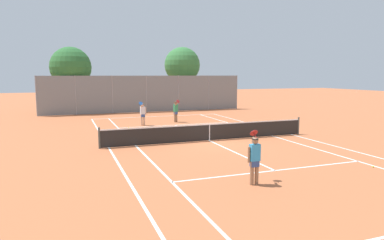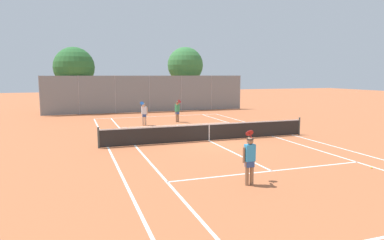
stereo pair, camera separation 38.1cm
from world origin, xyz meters
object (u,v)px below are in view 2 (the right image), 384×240
(player_far_left, at_px, (144,113))
(tree_behind_left, at_px, (75,68))
(player_near_side, at_px, (250,158))
(loose_tennis_ball_2, at_px, (218,134))
(loose_tennis_ball_1, at_px, (130,128))
(tennis_net, at_px, (209,132))
(loose_tennis_ball_4, at_px, (248,136))
(player_far_right, at_px, (177,110))
(loose_tennis_ball_0, at_px, (372,168))
(loose_tennis_ball_3, at_px, (266,135))
(tree_behind_right, at_px, (185,66))

(player_far_left, relative_size, tree_behind_left, 0.28)
(player_near_side, xyz_separation_m, loose_tennis_ball_2, (2.92, 9.27, -0.89))
(loose_tennis_ball_1, distance_m, loose_tennis_ball_2, 6.46)
(tree_behind_left, bearing_deg, player_far_left, -67.05)
(tennis_net, xyz_separation_m, loose_tennis_ball_4, (2.61, 0.31, -0.48))
(player_far_left, distance_m, loose_tennis_ball_2, 6.43)
(loose_tennis_ball_1, xyz_separation_m, loose_tennis_ball_2, (4.77, -4.35, 0.00))
(player_far_right, distance_m, loose_tennis_ball_0, 15.59)
(tennis_net, xyz_separation_m, player_far_right, (0.51, 7.82, 0.42))
(loose_tennis_ball_3, bearing_deg, tree_behind_right, 87.65)
(player_near_side, bearing_deg, tennis_net, 77.96)
(loose_tennis_ball_0, xyz_separation_m, loose_tennis_ball_4, (-1.30, 7.68, 0.00))
(player_near_side, relative_size, loose_tennis_ball_1, 26.88)
(tennis_net, height_order, loose_tennis_ball_4, tennis_net)
(loose_tennis_ball_0, bearing_deg, player_near_side, -177.81)
(tree_behind_right, bearing_deg, loose_tennis_ball_4, -96.33)
(tennis_net, distance_m, loose_tennis_ball_4, 2.67)
(tree_behind_right, bearing_deg, loose_tennis_ball_3, -92.35)
(player_near_side, height_order, loose_tennis_ball_4, player_near_side)
(player_near_side, distance_m, loose_tennis_ball_1, 13.77)
(player_far_left, height_order, tree_behind_right, tree_behind_right)
(loose_tennis_ball_4, xyz_separation_m, tree_behind_left, (-9.38, 17.29, 4.24))
(player_far_right, height_order, loose_tennis_ball_0, player_far_right)
(loose_tennis_ball_0, distance_m, loose_tennis_ball_3, 7.73)
(player_far_right, bearing_deg, loose_tennis_ball_0, -77.38)
(player_near_side, xyz_separation_m, player_far_left, (-0.65, 14.54, 0.00))
(loose_tennis_ball_4, relative_size, tree_behind_left, 0.01)
(player_far_right, height_order, loose_tennis_ball_3, player_far_right)
(tree_behind_right, bearing_deg, tree_behind_left, -175.66)
(tennis_net, relative_size, player_far_right, 6.76)
(player_far_left, relative_size, loose_tennis_ball_1, 26.88)
(player_near_side, bearing_deg, loose_tennis_ball_4, 61.82)
(player_far_right, relative_size, tree_behind_right, 0.27)
(loose_tennis_ball_4, bearing_deg, loose_tennis_ball_2, 133.44)
(player_far_right, bearing_deg, loose_tennis_ball_3, -65.70)
(loose_tennis_ball_1, relative_size, tree_behind_left, 0.01)
(player_near_side, relative_size, player_far_left, 1.00)
(loose_tennis_ball_2, xyz_separation_m, loose_tennis_ball_4, (1.30, -1.38, 0.00))
(loose_tennis_ball_1, xyz_separation_m, loose_tennis_ball_4, (6.08, -5.73, 0.00))
(player_far_left, xyz_separation_m, player_far_right, (2.77, 0.86, 0.00))
(player_near_side, relative_size, tree_behind_right, 0.27)
(player_far_left, distance_m, loose_tennis_ball_4, 8.29)
(tennis_net, relative_size, loose_tennis_ball_2, 181.82)
(player_far_left, bearing_deg, tennis_net, -72.00)
(loose_tennis_ball_0, relative_size, loose_tennis_ball_3, 1.00)
(tennis_net, height_order, loose_tennis_ball_0, tennis_net)
(player_far_right, xyz_separation_m, tree_behind_left, (-7.28, 9.78, 3.35))
(tennis_net, relative_size, loose_tennis_ball_4, 181.82)
(loose_tennis_ball_1, height_order, loose_tennis_ball_4, same)
(tennis_net, distance_m, tree_behind_left, 19.24)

